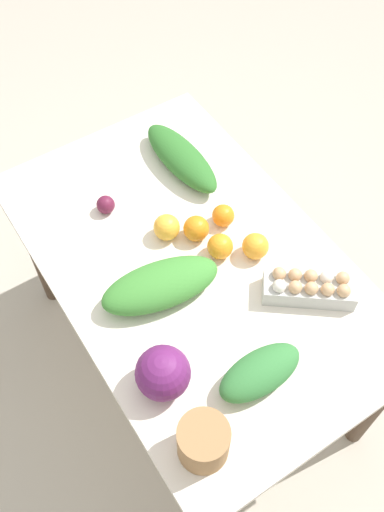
% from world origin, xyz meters
% --- Properties ---
extents(ground_plane, '(8.00, 8.00, 0.00)m').
position_xyz_m(ground_plane, '(0.00, 0.00, 0.00)').
color(ground_plane, '#B2A899').
extents(dining_table, '(1.29, 0.80, 0.72)m').
position_xyz_m(dining_table, '(0.00, 0.00, 0.62)').
color(dining_table, silver).
rests_on(dining_table, ground_plane).
extents(cabbage_purple, '(0.14, 0.14, 0.14)m').
position_xyz_m(cabbage_purple, '(-0.29, 0.28, 0.79)').
color(cabbage_purple, '#601E5B').
rests_on(cabbage_purple, dining_table).
extents(egg_carton, '(0.23, 0.26, 0.09)m').
position_xyz_m(egg_carton, '(-0.28, -0.21, 0.76)').
color(egg_carton, '#B7B7B2').
rests_on(egg_carton, dining_table).
extents(paper_bag, '(0.13, 0.13, 0.13)m').
position_xyz_m(paper_bag, '(-0.49, 0.28, 0.78)').
color(paper_bag, '#997047').
rests_on(paper_bag, dining_table).
extents(greens_bunch_beet_tops, '(0.37, 0.14, 0.08)m').
position_xyz_m(greens_bunch_beet_tops, '(0.34, -0.18, 0.76)').
color(greens_bunch_beet_tops, '#2D6B28').
rests_on(greens_bunch_beet_tops, dining_table).
extents(greens_bunch_scallion, '(0.21, 0.37, 0.10)m').
position_xyz_m(greens_bunch_scallion, '(-0.05, 0.14, 0.77)').
color(greens_bunch_scallion, '#3D8433').
rests_on(greens_bunch_scallion, dining_table).
extents(greens_bunch_dandelion, '(0.12, 0.24, 0.08)m').
position_xyz_m(greens_bunch_dandelion, '(-0.41, 0.06, 0.76)').
color(greens_bunch_dandelion, '#337538').
rests_on(greens_bunch_dandelion, dining_table).
extents(beet_root, '(0.06, 0.06, 0.06)m').
position_xyz_m(beet_root, '(0.31, 0.13, 0.75)').
color(beet_root, '#5B1933').
rests_on(beet_root, dining_table).
extents(orange_0, '(0.08, 0.08, 0.08)m').
position_xyz_m(orange_0, '(0.12, 0.01, 0.76)').
color(orange_0, '#F9A833').
rests_on(orange_0, dining_table).
extents(orange_1, '(0.07, 0.07, 0.07)m').
position_xyz_m(orange_1, '(0.07, -0.16, 0.76)').
color(orange_1, orange).
rests_on(orange_1, dining_table).
extents(orange_2, '(0.08, 0.08, 0.08)m').
position_xyz_m(orange_2, '(-0.08, -0.17, 0.76)').
color(orange_2, orange).
rests_on(orange_2, dining_table).
extents(orange_3, '(0.08, 0.08, 0.08)m').
position_xyz_m(orange_3, '(0.07, -0.06, 0.76)').
color(orange_3, orange).
rests_on(orange_3, dining_table).
extents(orange_4, '(0.08, 0.08, 0.08)m').
position_xyz_m(orange_4, '(-0.03, -0.08, 0.76)').
color(orange_4, orange).
rests_on(orange_4, dining_table).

